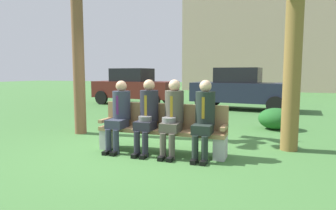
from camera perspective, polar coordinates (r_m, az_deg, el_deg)
name	(u,v)px	position (r m, az deg, el deg)	size (l,w,h in m)	color
ground_plane	(144,151)	(5.57, -4.74, -9.06)	(80.00, 80.00, 0.00)	#3F7136
park_bench	(162,129)	(5.44, -1.18, -4.69)	(2.40, 0.44, 0.90)	#99754C
seated_man_leftmost	(120,112)	(5.61, -9.47, -1.29)	(0.34, 0.72, 1.33)	#2D3342
seated_man_centerleft	(147,113)	(5.35, -4.06, -1.49)	(0.34, 0.72, 1.35)	#23232D
seated_man_centerright	(173,114)	(5.18, 0.93, -1.73)	(0.34, 0.72, 1.36)	#4C473D
seated_man_rightmost	(204,115)	(5.04, 7.09, -1.97)	(0.34, 0.72, 1.35)	#1E2823
shrub_near_bench	(276,119)	(8.14, 20.38, -2.53)	(0.90, 0.82, 0.56)	#205B23
parked_car_near	(134,86)	(13.85, -6.61, 3.63)	(4.03, 2.01, 1.68)	#591E19
parked_car_far	(241,89)	(12.09, 14.05, 3.10)	(4.04, 2.03, 1.68)	#1E2338
building_backdrop	(272,32)	(27.81, 19.77, 13.31)	(15.13, 7.36, 10.02)	#CEAA97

